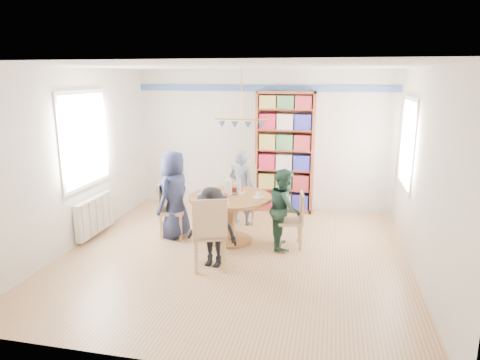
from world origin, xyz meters
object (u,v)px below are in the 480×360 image
(chair_left, at_px, (168,207))
(chair_right, at_px, (295,217))
(bookshelf, at_px, (285,154))
(person_right, at_px, (284,208))
(chair_near, at_px, (210,231))
(person_left, at_px, (174,194))
(person_far, at_px, (241,188))
(radiator, at_px, (95,215))
(dining_table, at_px, (230,208))
(chair_far, at_px, (243,191))
(person_near, at_px, (212,227))

(chair_left, distance_m, chair_right, 2.07)
(bookshelf, bearing_deg, person_right, -83.43)
(chair_near, distance_m, person_left, 1.44)
(person_left, bearing_deg, person_far, 145.02)
(radiator, distance_m, dining_table, 2.25)
(dining_table, bearing_deg, chair_far, 90.51)
(bookshelf, bearing_deg, person_far, -124.43)
(chair_left, distance_m, bookshelf, 2.54)
(dining_table, xyz_separation_m, chair_right, (1.02, -0.00, -0.09))
(chair_far, relative_size, bookshelf, 0.44)
(dining_table, xyz_separation_m, chair_near, (-0.02, -1.08, 0.01))
(person_right, distance_m, person_near, 1.26)
(radiator, height_order, person_right, person_right)
(chair_far, xyz_separation_m, person_left, (-0.93, -1.00, 0.15))
(radiator, height_order, bookshelf, bookshelf)
(chair_near, distance_m, person_far, 1.94)
(chair_far, height_order, person_near, person_near)
(chair_near, xyz_separation_m, person_far, (0.02, 1.93, 0.10))
(chair_far, distance_m, person_far, 0.20)
(chair_left, height_order, person_left, person_left)
(chair_right, xyz_separation_m, chair_near, (-1.04, -1.08, 0.10))
(chair_near, bearing_deg, chair_right, 45.98)
(person_far, bearing_deg, person_right, 149.08)
(bookshelf, bearing_deg, dining_table, -109.78)
(chair_near, height_order, person_left, person_left)
(person_left, relative_size, person_right, 1.16)
(chair_left, height_order, chair_near, chair_near)
(radiator, height_order, chair_left, chair_left)
(chair_far, height_order, chair_near, chair_near)
(dining_table, height_order, chair_right, chair_right)
(chair_near, bearing_deg, dining_table, 88.74)
(chair_far, bearing_deg, person_left, -132.71)
(chair_near, distance_m, person_right, 1.36)
(chair_left, bearing_deg, person_far, 38.78)
(chair_right, xyz_separation_m, person_right, (-0.16, -0.04, 0.14))
(person_left, height_order, person_right, person_left)
(chair_left, bearing_deg, chair_far, 44.32)
(chair_far, bearing_deg, dining_table, -89.49)
(chair_right, distance_m, person_right, 0.22)
(person_left, bearing_deg, bookshelf, 151.67)
(radiator, bearing_deg, person_left, 11.73)
(radiator, bearing_deg, bookshelf, 35.40)
(person_far, height_order, bookshelf, bookshelf)
(person_right, bearing_deg, chair_left, 78.65)
(dining_table, bearing_deg, person_right, -2.56)
(bookshelf, bearing_deg, chair_left, -133.51)
(chair_left, relative_size, person_left, 0.63)
(chair_near, xyz_separation_m, person_right, (0.88, 1.04, 0.05))
(dining_table, height_order, person_left, person_left)
(chair_far, bearing_deg, radiator, -150.16)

